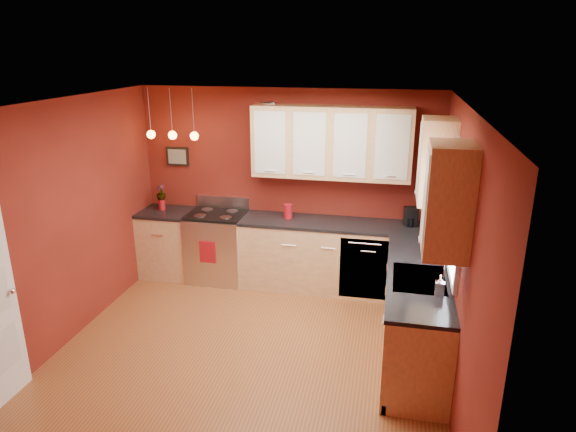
% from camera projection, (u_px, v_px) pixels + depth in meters
% --- Properties ---
extents(floor, '(4.20, 4.20, 0.00)m').
position_uv_depth(floor, '(246.00, 358.00, 5.37)').
color(floor, '#9A522C').
rests_on(floor, ground).
extents(ceiling, '(4.00, 4.20, 0.02)m').
position_uv_depth(ceiling, '(238.00, 105.00, 4.55)').
color(ceiling, white).
rests_on(ceiling, wall_back).
extents(wall_back, '(4.00, 0.02, 2.60)m').
position_uv_depth(wall_back, '(287.00, 187.00, 6.91)').
color(wall_back, maroon).
rests_on(wall_back, floor).
extents(wall_front, '(4.00, 0.02, 2.60)m').
position_uv_depth(wall_front, '(139.00, 369.00, 3.01)').
color(wall_front, maroon).
rests_on(wall_front, floor).
extents(wall_left, '(0.02, 4.20, 2.60)m').
position_uv_depth(wall_left, '(58.00, 227.00, 5.35)').
color(wall_left, maroon).
rests_on(wall_left, floor).
extents(wall_right, '(0.02, 4.20, 2.60)m').
position_uv_depth(wall_right, '(458.00, 259.00, 4.56)').
color(wall_right, maroon).
rests_on(wall_right, floor).
extents(base_cabinets_back_left, '(0.70, 0.60, 0.90)m').
position_uv_depth(base_cabinets_back_left, '(169.00, 244.00, 7.22)').
color(base_cabinets_back_left, '#E7B67C').
rests_on(base_cabinets_back_left, floor).
extents(base_cabinets_back_right, '(2.54, 0.60, 0.90)m').
position_uv_depth(base_cabinets_back_right, '(337.00, 258.00, 6.75)').
color(base_cabinets_back_right, '#E7B67C').
rests_on(base_cabinets_back_right, floor).
extents(base_cabinets_right, '(0.60, 2.10, 0.90)m').
position_uv_depth(base_cabinets_right, '(415.00, 315.00, 5.31)').
color(base_cabinets_right, '#E7B67C').
rests_on(base_cabinets_right, floor).
extents(counter_back_left, '(0.70, 0.62, 0.04)m').
position_uv_depth(counter_back_left, '(166.00, 212.00, 7.07)').
color(counter_back_left, black).
rests_on(counter_back_left, base_cabinets_back_left).
extents(counter_back_right, '(2.54, 0.62, 0.04)m').
position_uv_depth(counter_back_right, '(338.00, 224.00, 6.60)').
color(counter_back_right, black).
rests_on(counter_back_right, base_cabinets_back_right).
extents(counter_right, '(0.62, 2.10, 0.04)m').
position_uv_depth(counter_right, '(418.00, 274.00, 5.16)').
color(counter_right, black).
rests_on(counter_right, base_cabinets_right).
extents(gas_range, '(0.76, 0.64, 1.11)m').
position_uv_depth(gas_range, '(218.00, 246.00, 7.07)').
color(gas_range, silver).
rests_on(gas_range, floor).
extents(dishwasher_front, '(0.60, 0.02, 0.80)m').
position_uv_depth(dishwasher_front, '(364.00, 269.00, 6.41)').
color(dishwasher_front, silver).
rests_on(dishwasher_front, base_cabinets_back_right).
extents(sink, '(0.50, 0.70, 0.33)m').
position_uv_depth(sink, '(419.00, 281.00, 5.02)').
color(sink, gray).
rests_on(sink, counter_right).
extents(window, '(0.06, 1.02, 1.22)m').
position_uv_depth(window, '(456.00, 207.00, 4.72)').
color(window, white).
rests_on(window, wall_right).
extents(upper_cabinets_back, '(2.00, 0.35, 0.90)m').
position_uv_depth(upper_cabinets_back, '(331.00, 143.00, 6.42)').
color(upper_cabinets_back, '#E7B67C').
rests_on(upper_cabinets_back, wall_back).
extents(upper_cabinets_right, '(0.35, 1.95, 0.90)m').
position_uv_depth(upper_cabinets_right, '(442.00, 178.00, 4.70)').
color(upper_cabinets_right, '#E7B67C').
rests_on(upper_cabinets_right, wall_right).
extents(wall_picture, '(0.32, 0.03, 0.26)m').
position_uv_depth(wall_picture, '(178.00, 156.00, 7.08)').
color(wall_picture, black).
rests_on(wall_picture, wall_back).
extents(pendant_lights, '(0.71, 0.11, 0.66)m').
position_uv_depth(pendant_lights, '(172.00, 135.00, 6.64)').
color(pendant_lights, gray).
rests_on(pendant_lights, ceiling).
extents(red_canister, '(0.13, 0.13, 0.19)m').
position_uv_depth(red_canister, '(288.00, 211.00, 6.73)').
color(red_canister, maroon).
rests_on(red_canister, counter_back_right).
extents(red_vase, '(0.09, 0.09, 0.15)m').
position_uv_depth(red_vase, '(162.00, 204.00, 7.10)').
color(red_vase, maroon).
rests_on(red_vase, counter_back_left).
extents(flowers, '(0.15, 0.15, 0.23)m').
position_uv_depth(flowers, '(161.00, 192.00, 7.05)').
color(flowers, maroon).
rests_on(flowers, red_vase).
extents(coffee_maker, '(0.19, 0.18, 0.24)m').
position_uv_depth(coffee_maker, '(411.00, 217.00, 6.46)').
color(coffee_maker, black).
rests_on(coffee_maker, counter_back_right).
extents(soap_pump, '(0.09, 0.10, 0.19)m').
position_uv_depth(soap_pump, '(440.00, 285.00, 4.66)').
color(soap_pump, white).
rests_on(soap_pump, counter_right).
extents(dish_towel, '(0.22, 0.01, 0.30)m').
position_uv_depth(dish_towel, '(207.00, 252.00, 6.75)').
color(dish_towel, maroon).
rests_on(dish_towel, gas_range).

